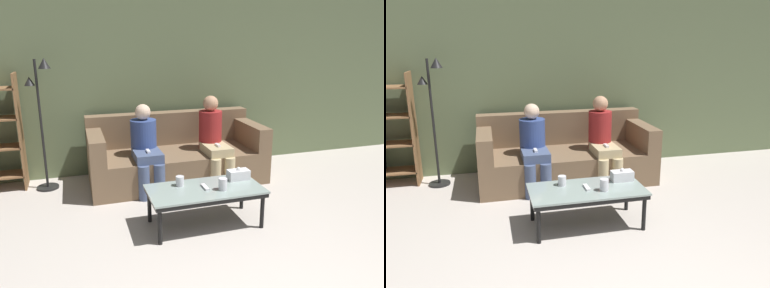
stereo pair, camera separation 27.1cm
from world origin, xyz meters
TOP-DOWN VIEW (x-y plane):
  - wall_back at (0.00, 3.69)m, footprint 12.00×0.06m
  - couch at (0.00, 3.14)m, footprint 2.19×0.96m
  - coffee_table at (-0.07, 1.82)m, footprint 1.11×0.56m
  - cup_near_left at (-0.28, 1.96)m, footprint 0.08×0.08m
  - cup_near_right at (0.08, 1.73)m, footprint 0.08×0.08m
  - tissue_box at (0.33, 1.95)m, footprint 0.22×0.12m
  - game_remote at (-0.07, 1.82)m, footprint 0.04×0.15m
  - standing_lamp at (-1.57, 3.32)m, footprint 0.31×0.26m
  - seated_person_left_end at (-0.43, 2.91)m, footprint 0.31×0.65m
  - seated_person_mid_left at (0.43, 2.91)m, footprint 0.31×0.65m

SIDE VIEW (x-z plane):
  - couch at x=0.00m, z-range -0.11..0.72m
  - coffee_table at x=-0.07m, z-range 0.15..0.54m
  - game_remote at x=-0.07m, z-range 0.39..0.41m
  - cup_near_left at x=-0.28m, z-range 0.39..0.48m
  - tissue_box at x=0.33m, z-range 0.37..0.50m
  - cup_near_right at x=0.08m, z-range 0.39..0.50m
  - seated_person_left_end at x=-0.43m, z-range 0.03..1.06m
  - seated_person_mid_left at x=0.43m, z-range 0.02..1.12m
  - standing_lamp at x=-1.57m, z-range 0.18..1.75m
  - wall_back at x=0.00m, z-range 0.00..2.60m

